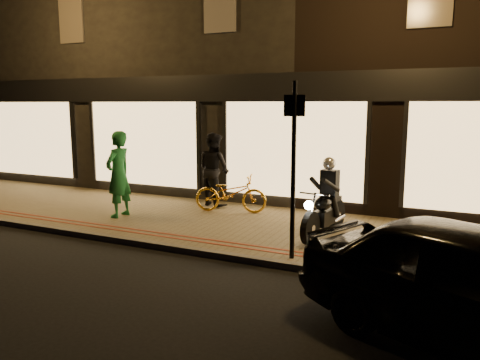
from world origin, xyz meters
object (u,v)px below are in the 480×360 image
Objects in this scene: bicycle_gold at (231,193)px; person_green at (118,174)px; sign_post at (293,162)px; motorcycle at (325,206)px.

person_green is (-2.17, -1.51, 0.54)m from bicycle_gold.
sign_post is at bearing 76.85° from person_green.
motorcycle is 0.65× the size of sign_post.
person_green is (-4.65, 1.16, -0.67)m from sign_post.
sign_post reaches higher than person_green.
bicycle_gold is (-2.48, 2.67, -1.21)m from sign_post.
motorcycle is 4.85m from person_green.
motorcycle is 1.09× the size of bicycle_gold.
sign_post is 4.84m from person_green.
person_green reaches higher than bicycle_gold.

